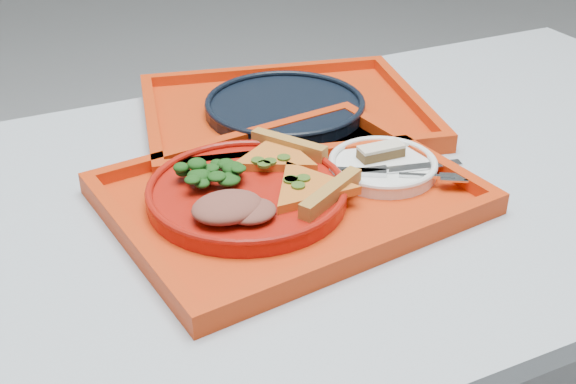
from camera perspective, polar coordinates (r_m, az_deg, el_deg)
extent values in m
cube|color=#9EA6B1|center=(1.01, 1.47, -0.18)|extent=(1.60, 0.80, 0.03)
cylinder|color=gray|center=(1.80, 17.51, -0.71)|extent=(0.05, 0.05, 0.72)
cube|color=#BE2E0A|center=(0.96, 0.04, -0.56)|extent=(0.49, 0.40, 0.01)
cube|color=#BE2E0A|center=(1.19, -0.24, 6.05)|extent=(0.52, 0.44, 0.01)
cylinder|color=#9B130A|center=(0.94, -3.25, -0.23)|extent=(0.26, 0.26, 0.02)
cylinder|color=white|center=(1.01, 7.47, 1.88)|extent=(0.15, 0.15, 0.01)
cylinder|color=black|center=(1.19, -0.24, 6.66)|extent=(0.26, 0.26, 0.02)
ellipsoid|color=black|center=(0.95, -6.30, 1.89)|extent=(0.08, 0.07, 0.04)
ellipsoid|color=brown|center=(0.87, -4.82, -1.19)|extent=(0.09, 0.07, 0.03)
cube|color=#493218|center=(1.02, 7.35, 3.10)|extent=(0.07, 0.03, 0.01)
cube|color=beige|center=(1.02, 7.38, 3.55)|extent=(0.07, 0.03, 0.00)
cube|color=silver|center=(0.99, 8.65, 1.87)|extent=(0.18, 0.06, 0.01)
cube|color=silver|center=(0.98, 8.65, 1.43)|extent=(0.17, 0.11, 0.01)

